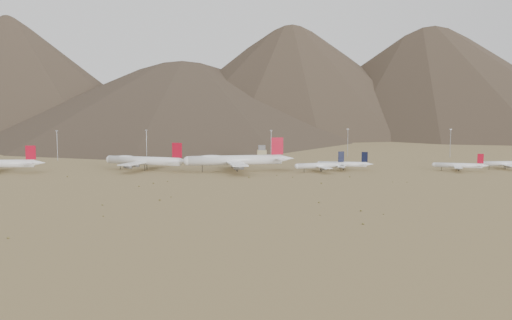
{
  "coord_description": "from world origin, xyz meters",
  "views": [
    {
      "loc": [
        2.43,
        -373.66,
        47.24
      ],
      "look_at": [
        20.81,
        30.0,
        7.98
      ],
      "focal_mm": 40.0,
      "sensor_mm": 36.0,
      "label": 1
    }
  ],
  "objects_px": {
    "widebody_centre": "(145,161)",
    "widebody_east": "(236,160)",
    "narrowbody_b": "(344,164)",
    "control_tower": "(262,153)",
    "narrowbody_a": "(322,165)"
  },
  "relations": [
    {
      "from": "widebody_centre",
      "to": "widebody_east",
      "type": "xyz_separation_m",
      "value": [
        65.62,
        -10.33,
        1.14
      ]
    },
    {
      "from": "widebody_east",
      "to": "narrowbody_b",
      "type": "height_order",
      "value": "widebody_east"
    },
    {
      "from": "widebody_east",
      "to": "widebody_centre",
      "type": "bearing_deg",
      "value": 162.19
    },
    {
      "from": "widebody_east",
      "to": "control_tower",
      "type": "relative_size",
      "value": 6.64
    },
    {
      "from": "control_tower",
      "to": "widebody_east",
      "type": "bearing_deg",
      "value": -104.57
    },
    {
      "from": "widebody_centre",
      "to": "control_tower",
      "type": "bearing_deg",
      "value": 64.05
    },
    {
      "from": "widebody_east",
      "to": "narrowbody_b",
      "type": "bearing_deg",
      "value": -5.31
    },
    {
      "from": "narrowbody_b",
      "to": "control_tower",
      "type": "relative_size",
      "value": 3.35
    },
    {
      "from": "widebody_east",
      "to": "narrowbody_a",
      "type": "bearing_deg",
      "value": -13.14
    },
    {
      "from": "widebody_east",
      "to": "narrowbody_b",
      "type": "distance_m",
      "value": 78.93
    },
    {
      "from": "widebody_east",
      "to": "narrowbody_b",
      "type": "relative_size",
      "value": 1.99
    },
    {
      "from": "widebody_centre",
      "to": "control_tower",
      "type": "height_order",
      "value": "widebody_centre"
    },
    {
      "from": "narrowbody_b",
      "to": "control_tower",
      "type": "height_order",
      "value": "narrowbody_b"
    },
    {
      "from": "widebody_centre",
      "to": "widebody_east",
      "type": "height_order",
      "value": "widebody_east"
    },
    {
      "from": "widebody_centre",
      "to": "narrowbody_b",
      "type": "bearing_deg",
      "value": 19.65
    }
  ]
}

